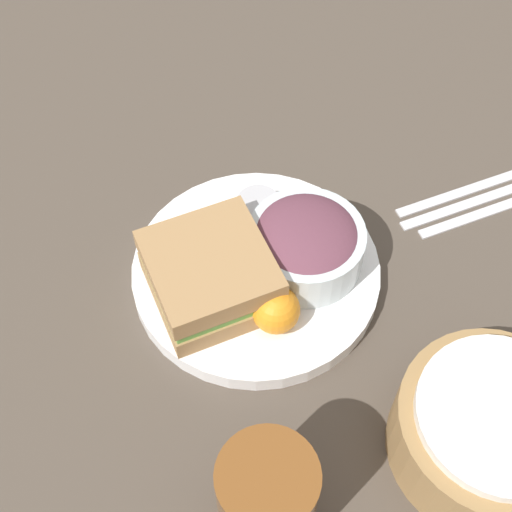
{
  "coord_description": "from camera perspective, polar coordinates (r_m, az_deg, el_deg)",
  "views": [
    {
      "loc": [
        0.23,
        0.35,
        0.64
      ],
      "look_at": [
        0.0,
        0.0,
        0.04
      ],
      "focal_mm": 50.0,
      "sensor_mm": 36.0,
      "label": 1
    }
  ],
  "objects": [
    {
      "name": "orange_wedge",
      "position": [
        0.69,
        1.59,
        -4.33
      ],
      "size": [
        0.05,
        0.05,
        0.05
      ],
      "primitive_type": "sphere",
      "color": "orange",
      "rests_on": "plate"
    },
    {
      "name": "dressing_cup",
      "position": [
        0.77,
        0.18,
        3.63
      ],
      "size": [
        0.05,
        0.05,
        0.03
      ],
      "primitive_type": "cylinder",
      "color": "#B7B7BC",
      "rests_on": "plate"
    },
    {
      "name": "plate",
      "position": [
        0.76,
        0.0,
        -1.32
      ],
      "size": [
        0.26,
        0.26,
        0.02
      ],
      "primitive_type": "cylinder",
      "color": "white",
      "rests_on": "ground_plane"
    },
    {
      "name": "sandwich",
      "position": [
        0.7,
        -3.49,
        -1.78
      ],
      "size": [
        0.13,
        0.14,
        0.06
      ],
      "color": "#A37A4C",
      "rests_on": "plate"
    },
    {
      "name": "spoon",
      "position": [
        0.85,
        17.63,
        3.3
      ],
      "size": [
        0.16,
        0.04,
        0.01
      ],
      "primitive_type": "cube",
      "rotation": [
        0.0,
        0.0,
        2.94
      ],
      "color": "silver",
      "rests_on": "ground_plane"
    },
    {
      "name": "knife",
      "position": [
        0.86,
        17.0,
        4.18
      ],
      "size": [
        0.19,
        0.05,
        0.01
      ],
      "primitive_type": "cube",
      "rotation": [
        0.0,
        0.0,
        2.94
      ],
      "color": "silver",
      "rests_on": "ground_plane"
    },
    {
      "name": "fork",
      "position": [
        0.87,
        16.39,
        5.05
      ],
      "size": [
        0.18,
        0.05,
        0.01
      ],
      "primitive_type": "cube",
      "rotation": [
        0.0,
        0.0,
        2.94
      ],
      "color": "silver",
      "rests_on": "ground_plane"
    },
    {
      "name": "drink_glass",
      "position": [
        0.6,
        0.86,
        -19.05
      ],
      "size": [
        0.08,
        0.08,
        0.13
      ],
      "primitive_type": "cylinder",
      "color": "brown",
      "rests_on": "ground_plane"
    },
    {
      "name": "ground_plane",
      "position": [
        0.76,
        0.0,
        -1.75
      ],
      "size": [
        4.0,
        4.0,
        0.0
      ],
      "primitive_type": "plane",
      "color": "#4C4238"
    },
    {
      "name": "bread_basket",
      "position": [
        0.67,
        18.15,
        -13.15
      ],
      "size": [
        0.17,
        0.17,
        0.08
      ],
      "color": "#997547",
      "rests_on": "ground_plane"
    },
    {
      "name": "salad_bowl",
      "position": [
        0.73,
        4.01,
        1.04
      ],
      "size": [
        0.12,
        0.12,
        0.06
      ],
      "color": "silver",
      "rests_on": "plate"
    }
  ]
}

